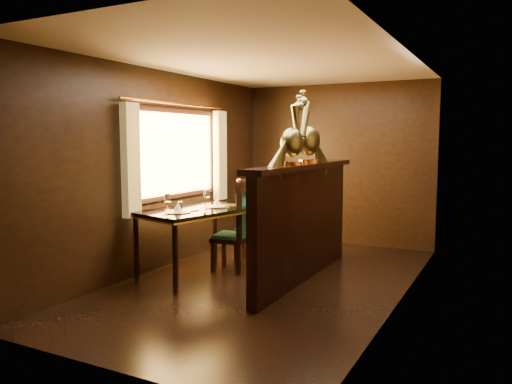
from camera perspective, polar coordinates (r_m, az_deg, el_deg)
ground at (r=5.85m, az=1.28°, el=-10.23°), size 5.00×5.00×0.00m
room_shell at (r=5.67m, az=0.62°, el=5.47°), size 3.04×5.04×2.52m
partition at (r=5.83m, az=5.43°, el=-3.12°), size 0.26×2.70×1.36m
dining_table at (r=5.96m, az=-6.77°, el=-2.65°), size 1.15×1.55×1.02m
chair_left at (r=6.20m, az=-1.95°, el=-3.50°), size 0.47×0.49×1.18m
chair_right at (r=6.64m, az=0.49°, el=-2.75°), size 0.51×0.53×1.20m
peacock_left at (r=5.42m, az=4.14°, el=7.13°), size 0.24×0.64×0.77m
peacock_right at (r=5.88m, az=6.07°, el=7.33°), size 0.26×0.70×0.83m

